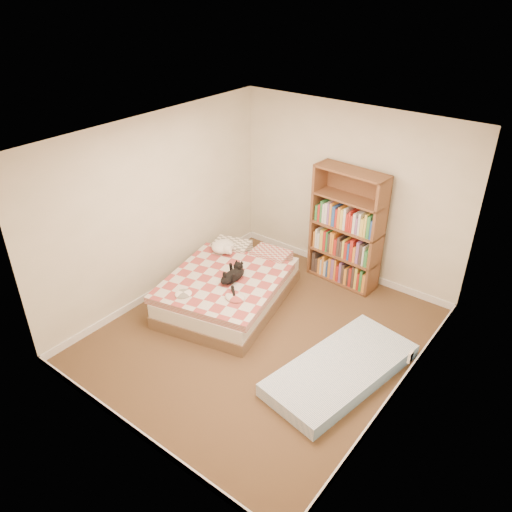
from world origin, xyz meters
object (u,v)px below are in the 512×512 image
Objects in this scene: bookshelf at (346,243)px; white_dog at (223,247)px; bed at (231,287)px; black_cat at (234,275)px; floor_mattress at (341,370)px.

bookshelf reaches higher than white_dog.
bed is 4.89× the size of white_dog.
bookshelf reaches higher than black_cat.
bookshelf is at bearing 43.83° from bed.
bookshelf is 1.73m from black_cat.
white_dog reaches higher than bed.
black_cat is (-1.77, 0.26, 0.45)m from floor_mattress.
floor_mattress is at bearing -28.85° from black_cat.
bed is 1.76m from bookshelf.
bed is 3.03× the size of black_cat.
bed is 1.27× the size of bookshelf.
black_cat reaches higher than floor_mattress.
floor_mattress is at bearing -23.47° from bed.
floor_mattress is 2.57× the size of black_cat.
bed is 0.66m from white_dog.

